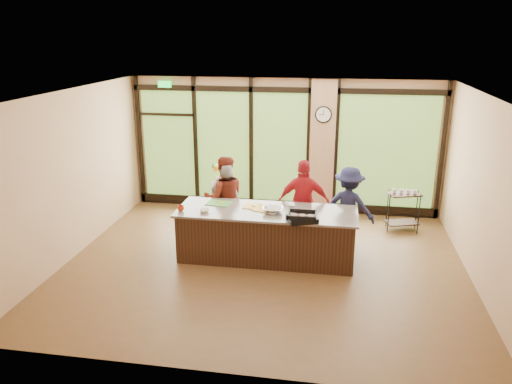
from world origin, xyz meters
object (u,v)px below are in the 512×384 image
(cook_left, at_px, (226,201))
(cook_right, at_px, (349,207))
(roasting_pan, at_px, (302,219))
(bar_cart, at_px, (403,206))
(flower_stand, at_px, (222,201))
(island_base, at_px, (267,235))

(cook_left, xyz_separation_m, cook_right, (2.37, 0.10, -0.00))
(cook_left, bearing_deg, roasting_pan, 128.87)
(bar_cart, bearing_deg, flower_stand, 160.43)
(roasting_pan, bearing_deg, island_base, 124.80)
(island_base, relative_size, roasting_pan, 6.53)
(roasting_pan, bearing_deg, bar_cart, 27.33)
(cook_left, height_order, flower_stand, cook_left)
(flower_stand, bearing_deg, cook_right, -45.39)
(island_base, xyz_separation_m, bar_cart, (2.58, 1.80, 0.09))
(cook_right, height_order, roasting_pan, cook_right)
(flower_stand, height_order, bar_cart, bar_cart)
(cook_left, distance_m, flower_stand, 1.23)
(cook_left, xyz_separation_m, bar_cart, (3.51, 1.04, -0.25))
(cook_left, bearing_deg, flower_stand, -87.31)
(island_base, height_order, flower_stand, island_base)
(cook_right, xyz_separation_m, flower_stand, (-2.71, 1.02, -0.38))
(island_base, xyz_separation_m, cook_left, (-0.92, 0.77, 0.34))
(roasting_pan, xyz_separation_m, bar_cart, (1.92, 2.23, -0.43))
(cook_left, distance_m, cook_right, 2.38)
(roasting_pan, bearing_deg, flower_stand, 107.66)
(island_base, distance_m, bar_cart, 3.15)
(cook_left, height_order, cook_right, cook_left)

